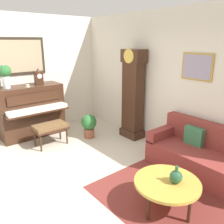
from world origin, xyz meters
The scene contains 14 objects.
ground_plane centered at (0.00, 0.00, -0.05)m, with size 6.40×6.00×0.10m, color beige.
wall_left centered at (-2.60, 0.01, 1.41)m, with size 0.13×4.90×2.80m.
wall_back centered at (0.01, 2.40, 1.40)m, with size 5.30×0.13×2.80m.
area_rug centered at (1.36, 0.88, 0.00)m, with size 2.10×1.50×0.01m, color maroon.
piano centered at (-2.23, 0.36, 0.61)m, with size 0.87×1.44×1.21m.
piano_bench centered at (-1.43, 0.44, 0.41)m, with size 0.42×0.70×0.48m.
grandfather_clock centered at (-0.65, 2.14, 0.96)m, with size 0.52×0.34×2.03m.
couch centered at (1.30, 1.96, 0.31)m, with size 1.90×0.80×0.84m.
coffee_table centered at (1.42, 0.77, 0.38)m, with size 0.88×0.88×0.41m.
mantel_clock centered at (-2.23, 0.61, 1.38)m, with size 0.13×0.18×0.38m.
flower_vase centered at (-2.23, -0.11, 1.52)m, with size 0.26×0.26×0.58m.
teacup centered at (-2.09, 0.29, 1.23)m, with size 0.12×0.12×0.06m.
green_jug centered at (1.51, 0.83, 0.50)m, with size 0.17×0.17×0.24m.
potted_plant centered at (-1.25, 1.32, 0.32)m, with size 0.36×0.36×0.56m.
Camera 1 is at (3.01, -1.49, 2.20)m, focal length 37.16 mm.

